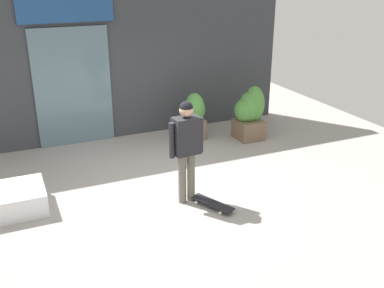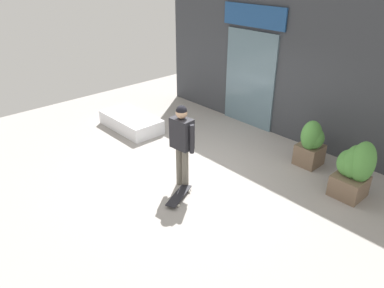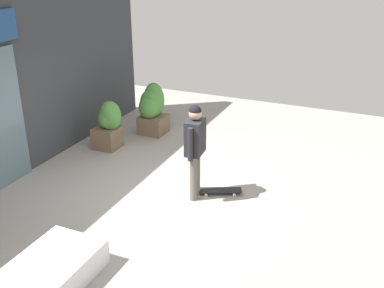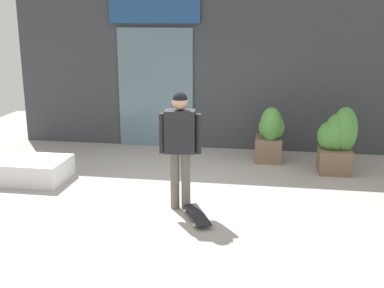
# 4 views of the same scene
# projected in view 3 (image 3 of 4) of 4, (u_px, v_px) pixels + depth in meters

# --- Properties ---
(ground_plane) EXTENTS (12.00, 12.00, 0.00)m
(ground_plane) POSITION_uv_depth(u_px,v_px,m) (159.00, 195.00, 8.23)
(ground_plane) COLOR #9E9993
(building_facade) EXTENTS (7.96, 0.31, 3.72)m
(building_facade) POSITION_uv_depth(u_px,v_px,m) (16.00, 78.00, 8.55)
(building_facade) COLOR #383A3F
(building_facade) RESTS_ON ground_plane
(skateboarder) EXTENTS (0.60, 0.30, 1.72)m
(skateboarder) POSITION_uv_depth(u_px,v_px,m) (195.00, 143.00, 7.76)
(skateboarder) COLOR #666056
(skateboarder) RESTS_ON ground_plane
(skateboard) EXTENTS (0.51, 0.80, 0.08)m
(skateboard) POSITION_uv_depth(u_px,v_px,m) (220.00, 190.00, 8.27)
(skateboard) COLOR black
(skateboard) RESTS_ON ground_plane
(planter_box_left) EXTENTS (0.54, 0.61, 1.07)m
(planter_box_left) POSITION_uv_depth(u_px,v_px,m) (109.00, 124.00, 9.98)
(planter_box_left) COLOR brown
(planter_box_left) RESTS_ON ground_plane
(planter_box_right) EXTENTS (0.69, 0.61, 1.19)m
(planter_box_right) POSITION_uv_depth(u_px,v_px,m) (152.00, 108.00, 10.79)
(planter_box_right) COLOR brown
(planter_box_right) RESTS_ON ground_plane
(snow_ledge) EXTENTS (1.77, 0.90, 0.37)m
(snow_ledge) POSITION_uv_depth(u_px,v_px,m) (41.00, 281.00, 5.86)
(snow_ledge) COLOR white
(snow_ledge) RESTS_ON ground_plane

